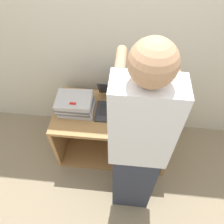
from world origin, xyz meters
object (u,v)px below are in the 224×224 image
(laptop_open, at_px, (114,104))
(laptop_stack_right, at_px, (151,112))
(person, at_px, (138,150))
(laptop_stack_left, at_px, (75,104))

(laptop_open, xyz_separation_m, laptop_stack_right, (0.36, -0.06, -0.01))
(laptop_open, distance_m, person, 0.70)
(person, bearing_deg, laptop_open, 110.47)
(laptop_stack_right, xyz_separation_m, person, (-0.13, -0.56, 0.23))
(laptop_stack_right, bearing_deg, person, -103.43)
(laptop_open, relative_size, laptop_stack_left, 1.05)
(laptop_stack_left, distance_m, laptop_stack_right, 0.73)
(laptop_stack_left, xyz_separation_m, laptop_stack_right, (0.73, -0.00, -0.03))
(laptop_open, distance_m, laptop_stack_right, 0.37)
(laptop_stack_left, relative_size, person, 0.20)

